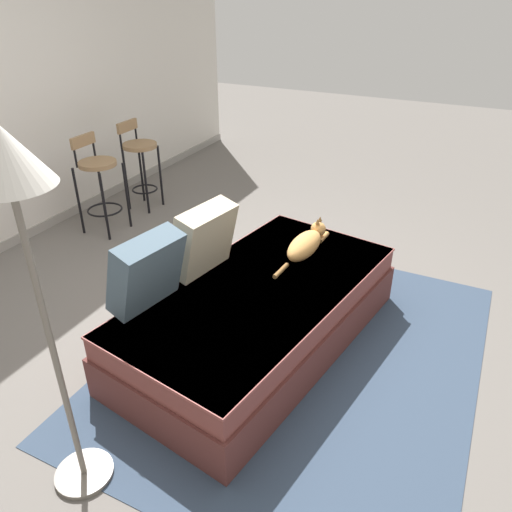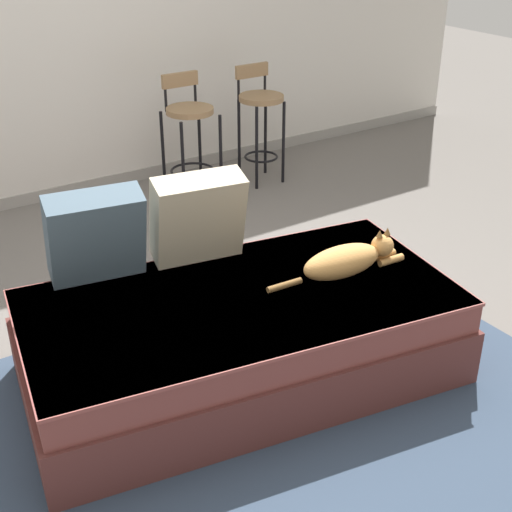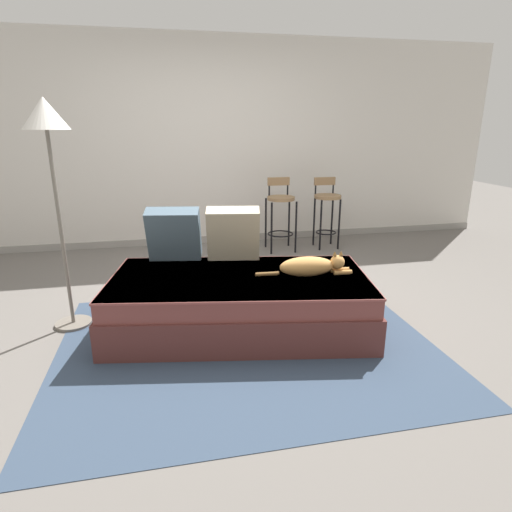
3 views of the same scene
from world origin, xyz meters
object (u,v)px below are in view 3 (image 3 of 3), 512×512
bar_stool_near_window (281,209)px  throw_pillow_corner (174,234)px  cat (311,266)px  throw_pillow_middle (233,234)px  bar_stool_by_doorway (327,205)px  floor_lamp (48,137)px  couch (240,302)px

bar_stool_near_window → throw_pillow_corner: bearing=-130.5°
throw_pillow_corner → cat: size_ratio=0.64×
throw_pillow_middle → bar_stool_by_doorway: (1.47, 1.66, -0.11)m
throw_pillow_middle → cat: throw_pillow_middle is taller
throw_pillow_corner → cat: (1.00, -0.59, -0.16)m
bar_stool_by_doorway → throw_pillow_middle: bearing=-131.6°
floor_lamp → cat: bearing=-13.0°
throw_pillow_corner → bar_stool_near_window: 2.07m
bar_stool_by_doorway → couch: bearing=-125.8°
throw_pillow_middle → cat: size_ratio=0.64×
throw_pillow_middle → floor_lamp: 1.55m
throw_pillow_middle → throw_pillow_corner: bearing=170.4°
throw_pillow_corner → bar_stool_near_window: bearing=49.5°
throw_pillow_corner → couch: bearing=-46.5°
floor_lamp → throw_pillow_corner: bearing=11.6°
couch → throw_pillow_corner: throw_pillow_corner is taller
throw_pillow_middle → bar_stool_by_doorway: 2.22m
couch → cat: 0.61m
couch → floor_lamp: bearing=166.1°
throw_pillow_corner → throw_pillow_middle: size_ratio=1.00×
throw_pillow_middle → bar_stool_near_window: bar_stool_near_window is taller
cat → floor_lamp: 2.11m
throw_pillow_corner → floor_lamp: 1.17m
couch → throw_pillow_middle: 0.61m
throw_pillow_corner → bar_stool_near_window: size_ratio=0.52×
bar_stool_by_doorway → throw_pillow_corner: bearing=-141.2°
couch → throw_pillow_corner: bearing=133.5°
throw_pillow_corner → bar_stool_by_doorway: 2.51m
throw_pillow_corner → floor_lamp: bearing=-168.4°
bar_stool_near_window → bar_stool_by_doorway: size_ratio=1.02×
cat → couch: bearing=169.3°
couch → bar_stool_by_doorway: 2.57m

